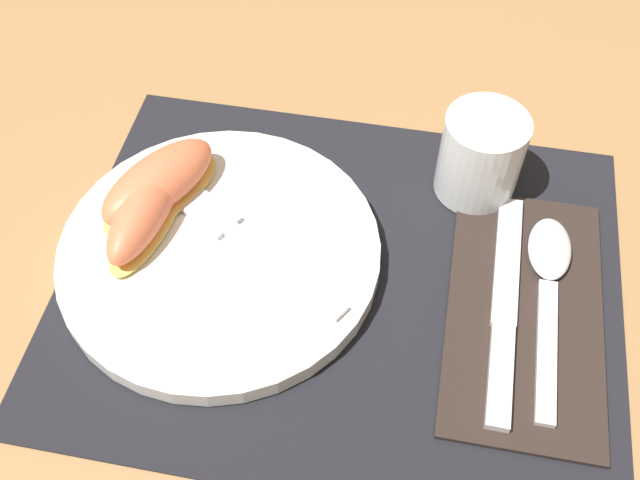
# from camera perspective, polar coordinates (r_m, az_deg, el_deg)

# --- Properties ---
(ground_plane) EXTENTS (3.00, 3.00, 0.00)m
(ground_plane) POSITION_cam_1_polar(r_m,az_deg,el_deg) (0.58, 1.57, -3.06)
(ground_plane) COLOR #A37547
(placemat) EXTENTS (0.43, 0.34, 0.00)m
(placemat) POSITION_cam_1_polar(r_m,az_deg,el_deg) (0.58, 1.58, -2.95)
(placemat) COLOR black
(placemat) RESTS_ON ground_plane
(plate) EXTENTS (0.25, 0.25, 0.02)m
(plate) POSITION_cam_1_polar(r_m,az_deg,el_deg) (0.59, -7.51, -0.60)
(plate) COLOR white
(plate) RESTS_ON placemat
(juice_glass) EXTENTS (0.07, 0.07, 0.08)m
(juice_glass) POSITION_cam_1_polar(r_m,az_deg,el_deg) (0.63, 12.07, 5.99)
(juice_glass) COLOR silver
(juice_glass) RESTS_ON placemat
(napkin) EXTENTS (0.11, 0.22, 0.00)m
(napkin) POSITION_cam_1_polar(r_m,az_deg,el_deg) (0.58, 15.33, -5.25)
(napkin) COLOR #2D231E
(napkin) RESTS_ON placemat
(knife) EXTENTS (0.02, 0.20, 0.01)m
(knife) POSITION_cam_1_polar(r_m,az_deg,el_deg) (0.57, 13.86, -5.12)
(knife) COLOR silver
(knife) RESTS_ON napkin
(spoon) EXTENTS (0.03, 0.18, 0.01)m
(spoon) POSITION_cam_1_polar(r_m,az_deg,el_deg) (0.60, 17.04, -2.48)
(spoon) COLOR silver
(spoon) RESTS_ON napkin
(fork) EXTENTS (0.17, 0.12, 0.00)m
(fork) POSITION_cam_1_polar(r_m,az_deg,el_deg) (0.58, -6.33, 0.44)
(fork) COLOR silver
(fork) RESTS_ON plate
(citrus_wedge_0) EXTENTS (0.10, 0.12, 0.04)m
(citrus_wedge_0) POSITION_cam_1_polar(r_m,az_deg,el_deg) (0.61, -12.18, 4.21)
(citrus_wedge_0) COLOR #F7C656
(citrus_wedge_0) RESTS_ON plate
(citrus_wedge_1) EXTENTS (0.05, 0.12, 0.04)m
(citrus_wedge_1) POSITION_cam_1_polar(r_m,az_deg,el_deg) (0.60, -13.06, 2.40)
(citrus_wedge_1) COLOR #F7C656
(citrus_wedge_1) RESTS_ON plate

